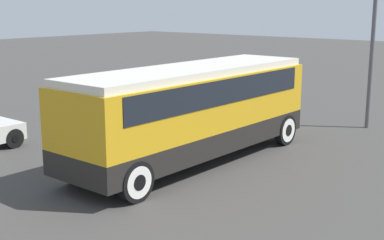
{
  "coord_description": "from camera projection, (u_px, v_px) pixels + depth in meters",
  "views": [
    {
      "loc": [
        -12.41,
        -10.36,
        4.85
      ],
      "look_at": [
        0.0,
        0.0,
        1.35
      ],
      "focal_mm": 50.0,
      "sensor_mm": 36.0,
      "label": 1
    }
  ],
  "objects": [
    {
      "name": "tour_bus",
      "position": [
        194.0,
        105.0,
        16.51
      ],
      "size": [
        9.21,
        2.62,
        3.0
      ],
      "color": "black",
      "rests_on": "ground_plane"
    },
    {
      "name": "ground_plane",
      "position": [
        192.0,
        162.0,
        16.82
      ],
      "size": [
        120.0,
        120.0,
        0.0
      ],
      "primitive_type": "plane",
      "color": "#423F3D"
    },
    {
      "name": "parked_car_mid",
      "position": [
        151.0,
        104.0,
        22.88
      ],
      "size": [
        4.31,
        1.94,
        1.41
      ],
      "color": "#BCBCC1",
      "rests_on": "ground_plane"
    },
    {
      "name": "lamp_post",
      "position": [
        374.0,
        28.0,
        20.67
      ],
      "size": [
        0.44,
        0.44,
        6.09
      ],
      "color": "#515156",
      "rests_on": "ground_plane"
    }
  ]
}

